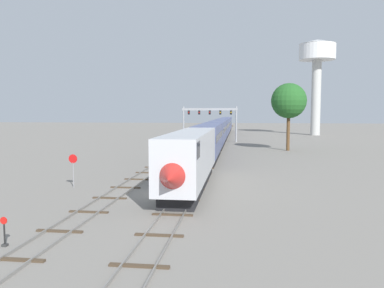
# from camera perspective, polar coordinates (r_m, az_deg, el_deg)

# --- Properties ---
(ground_plane) EXTENTS (400.00, 400.00, 0.00)m
(ground_plane) POSITION_cam_1_polar(r_m,az_deg,el_deg) (30.29, -4.72, -7.55)
(ground_plane) COLOR gray
(track_main) EXTENTS (2.60, 200.00, 0.16)m
(track_main) POSITION_cam_1_polar(r_m,az_deg,el_deg) (89.28, 4.44, 0.68)
(track_main) COLOR slate
(track_main) RESTS_ON ground
(track_near) EXTENTS (2.60, 160.00, 0.16)m
(track_near) POSITION_cam_1_polar(r_m,az_deg,el_deg) (69.92, -0.83, -0.45)
(track_near) COLOR slate
(track_near) RESTS_ON ground
(passenger_train) EXTENTS (3.04, 116.35, 4.80)m
(passenger_train) POSITION_cam_1_polar(r_m,az_deg,el_deg) (80.95, 4.18, 2.06)
(passenger_train) COLOR silver
(passenger_train) RESTS_ON ground
(signal_gantry) EXTENTS (12.10, 0.49, 7.72)m
(signal_gantry) POSITION_cam_1_polar(r_m,az_deg,el_deg) (82.48, 2.68, 4.26)
(signal_gantry) COLOR #999BA0
(signal_gantry) RESTS_ON ground
(water_tower) EXTENTS (10.09, 10.09, 26.61)m
(water_tower) POSITION_cam_1_polar(r_m,az_deg,el_deg) (113.60, 18.33, 11.97)
(water_tower) COLOR beige
(water_tower) RESTS_ON ground
(switch_stand) EXTENTS (0.36, 0.24, 1.46)m
(switch_stand) POSITION_cam_1_polar(r_m,az_deg,el_deg) (20.85, -26.42, -12.29)
(switch_stand) COLOR black
(switch_stand) RESTS_ON ground
(stop_sign) EXTENTS (0.76, 0.08, 2.88)m
(stop_sign) POSITION_cam_1_polar(r_m,az_deg,el_deg) (34.03, -17.48, -3.18)
(stop_sign) COLOR gray
(stop_sign) RESTS_ON ground
(trackside_tree_left) EXTENTS (5.89, 5.89, 11.34)m
(trackside_tree_left) POSITION_cam_1_polar(r_m,az_deg,el_deg) (65.75, 14.39, 6.29)
(trackside_tree_left) COLOR brown
(trackside_tree_left) RESTS_ON ground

